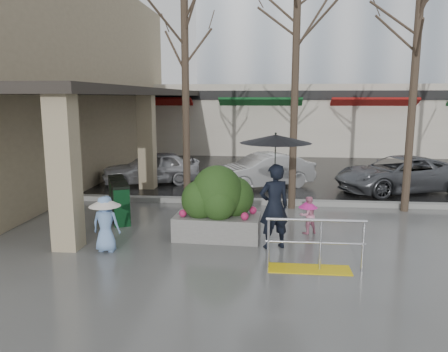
% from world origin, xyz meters
% --- Properties ---
extents(ground, '(120.00, 120.00, 0.00)m').
position_xyz_m(ground, '(0.00, 0.00, 0.00)').
color(ground, '#51514F').
rests_on(ground, ground).
extents(street_asphalt, '(120.00, 36.00, 0.01)m').
position_xyz_m(street_asphalt, '(0.00, 22.00, 0.01)').
color(street_asphalt, black).
rests_on(street_asphalt, ground).
extents(curb, '(120.00, 0.30, 0.15)m').
position_xyz_m(curb, '(0.00, 4.00, 0.07)').
color(curb, gray).
rests_on(curb, ground).
extents(near_building, '(6.00, 18.00, 8.00)m').
position_xyz_m(near_building, '(-9.00, 8.00, 4.00)').
color(near_building, tan).
rests_on(near_building, ground).
extents(canopy_slab, '(2.80, 18.00, 0.25)m').
position_xyz_m(canopy_slab, '(-4.80, 8.00, 3.62)').
color(canopy_slab, '#2D2823').
rests_on(canopy_slab, pillar_front).
extents(pillar_front, '(0.55, 0.55, 3.50)m').
position_xyz_m(pillar_front, '(-3.90, -0.50, 1.75)').
color(pillar_front, tan).
rests_on(pillar_front, ground).
extents(pillar_back, '(0.55, 0.55, 3.50)m').
position_xyz_m(pillar_back, '(-3.90, 6.00, 1.75)').
color(pillar_back, tan).
rests_on(pillar_back, ground).
extents(storefront_row, '(34.00, 6.74, 4.00)m').
position_xyz_m(storefront_row, '(2.00, 17.97, 2.01)').
color(storefront_row, beige).
rests_on(storefront_row, ground).
extents(handrail, '(1.90, 0.50, 1.03)m').
position_xyz_m(handrail, '(1.36, -1.20, 0.38)').
color(handrail, yellow).
rests_on(handrail, ground).
extents(tree_west, '(3.20, 3.20, 6.80)m').
position_xyz_m(tree_west, '(-2.00, 3.60, 5.08)').
color(tree_west, '#382B21').
rests_on(tree_west, ground).
extents(tree_midwest, '(3.20, 3.20, 7.00)m').
position_xyz_m(tree_midwest, '(1.20, 3.60, 5.23)').
color(tree_midwest, '#382B21').
rests_on(tree_midwest, ground).
extents(tree_mideast, '(3.20, 3.20, 6.50)m').
position_xyz_m(tree_mideast, '(4.50, 3.60, 4.86)').
color(tree_mideast, '#382B21').
rests_on(tree_mideast, ground).
extents(woman, '(1.56, 1.56, 2.57)m').
position_xyz_m(woman, '(0.62, 0.00, 1.58)').
color(woman, black).
rests_on(woman, ground).
extents(child_pink, '(0.56, 0.52, 0.92)m').
position_xyz_m(child_pink, '(1.46, 1.13, 0.52)').
color(child_pink, pink).
rests_on(child_pink, ground).
extents(child_blue, '(0.69, 0.69, 1.23)m').
position_xyz_m(child_blue, '(-3.00, -0.59, 0.72)').
color(child_blue, '#7AA2DA').
rests_on(child_blue, ground).
extents(planter, '(2.04, 1.18, 1.75)m').
position_xyz_m(planter, '(-0.70, 0.55, 0.84)').
color(planter, gray).
rests_on(planter, ground).
extents(news_boxes, '(1.18, 1.91, 1.07)m').
position_xyz_m(news_boxes, '(-3.62, 2.00, 0.53)').
color(news_boxes, '#0C3819').
rests_on(news_boxes, ground).
extents(car_a, '(3.98, 2.58, 1.26)m').
position_xyz_m(car_a, '(-4.00, 6.83, 0.63)').
color(car_a, '#A2A2A6').
rests_on(car_a, ground).
extents(car_b, '(3.98, 3.05, 1.26)m').
position_xyz_m(car_b, '(0.29, 6.57, 0.63)').
color(car_b, silver).
rests_on(car_b, ground).
extents(car_c, '(4.98, 3.52, 1.26)m').
position_xyz_m(car_c, '(5.07, 6.33, 0.63)').
color(car_c, '#595C61').
rests_on(car_c, ground).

